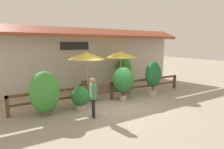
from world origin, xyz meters
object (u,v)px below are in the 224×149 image
Objects in this scene: chair_near_wallside at (84,86)px; chair_near_streetside at (92,92)px; patio_umbrella_middle at (121,54)px; potted_plant_tall_tropical at (153,75)px; patio_umbrella_near at (87,56)px; potted_plant_small_flowering at (123,80)px; chair_middle_streetside at (126,86)px; dining_table_middle at (120,82)px; pedestrian at (93,92)px; chair_middle_wallside at (115,82)px; potted_plant_corner_fern at (81,97)px; potted_plant_entrance_palm at (45,93)px; potted_plant_broad_leaf at (124,71)px; dining_table_near at (88,87)px.

chair_near_streetside is at bearing 91.15° from chair_near_wallside.
patio_umbrella_middle is 1.29× the size of potted_plant_tall_tropical.
potted_plant_small_flowering is (1.51, -1.54, -1.32)m from patio_umbrella_near.
patio_umbrella_near reaches higher than chair_middle_streetside.
pedestrian is (-3.35, -3.16, 0.51)m from dining_table_middle.
potted_plant_tall_tropical is (1.20, -1.19, 0.75)m from chair_middle_streetside.
patio_umbrella_middle is 2.37m from potted_plant_small_flowering.
potted_plant_small_flowering is at bearing -121.68° from chair_middle_streetside.
patio_umbrella_middle reaches higher than chair_middle_wallside.
patio_umbrella_middle is 3.12× the size of chair_middle_wallside.
potted_plant_corner_fern is 2.60m from potted_plant_small_flowering.
patio_umbrella_middle reaches higher than dining_table_middle.
potted_plant_tall_tropical is 1.06× the size of potted_plant_entrance_palm.
chair_near_streetside is at bearing -149.26° from potted_plant_broad_leaf.
potted_plant_corner_fern is at bearing -134.44° from chair_near_streetside.
patio_umbrella_middle is 2.45× the size of potted_plant_corner_fern.
dining_table_middle is 0.70m from chair_middle_wallside.
potted_plant_tall_tropical is at bearing -3.87° from potted_plant_small_flowering.
pedestrian is at bearing -37.59° from potted_plant_entrance_palm.
potted_plant_broad_leaf reaches higher than chair_middle_streetside.
patio_umbrella_middle is (2.46, 0.94, 1.97)m from chair_near_streetside.
chair_near_wallside is 2.38m from chair_middle_wallside.
pedestrian is at bearing 78.95° from chair_near_wallside.
potted_plant_entrance_palm is at bearing -148.18° from patio_umbrella_near.
patio_umbrella_middle is 1.25× the size of potted_plant_broad_leaf.
potted_plant_tall_tropical is (1.19, -2.57, 0.75)m from chair_middle_wallside.
patio_umbrella_middle reaches higher than pedestrian.
chair_middle_streetside is 1.00× the size of chair_middle_wallside.
pedestrian is at bearing -85.00° from potted_plant_corner_fern.
pedestrian is (-4.51, -1.28, -0.12)m from potted_plant_tall_tropical.
dining_table_near is at bearing 23.07° from chair_middle_wallside.
chair_near_wallside is at bearing 66.34° from potted_plant_corner_fern.
pedestrian is (0.11, -1.29, 0.54)m from potted_plant_corner_fern.
potted_plant_tall_tropical is at bearing -88.74° from potted_plant_broad_leaf.
potted_plant_small_flowering is (2.53, 0.13, 0.55)m from potted_plant_corner_fern.
potted_plant_corner_fern is 0.56× the size of potted_plant_entrance_palm.
patio_umbrella_middle reaches higher than potted_plant_broad_leaf.
dining_table_middle is 5.41m from potted_plant_entrance_palm.
potted_plant_tall_tropical is (1.16, -1.88, 0.64)m from dining_table_middle.
patio_umbrella_middle is at bearing 170.71° from chair_near_wallside.
potted_plant_entrance_palm reaches higher than dining_table_middle.
patio_umbrella_middle is at bearing 121.57° from potted_plant_tall_tropical.
chair_near_wallside is at bearing 145.86° from potted_plant_tall_tropical.
dining_table_near is at bearing 116.57° from patio_umbrella_near.
potted_plant_small_flowering is 4.14m from potted_plant_entrance_palm.
chair_middle_wallside is at bearing 92.57° from dining_table_middle.
patio_umbrella_near is 3.12× the size of chair_near_streetside.
potted_plant_corner_fern is 0.53× the size of potted_plant_tall_tropical.
chair_middle_wallside reaches higher than dining_table_near.
chair_middle_wallside is at bearing 92.57° from patio_umbrella_middle.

